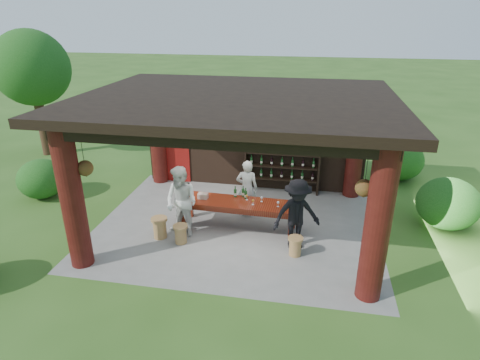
% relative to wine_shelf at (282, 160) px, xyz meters
% --- Properties ---
extents(ground, '(90.00, 90.00, 0.00)m').
position_rel_wine_shelf_xyz_m(ground, '(-0.96, -2.45, -1.04)').
color(ground, '#2D5119').
rests_on(ground, ground).
extents(pavilion, '(7.50, 6.00, 3.60)m').
position_rel_wine_shelf_xyz_m(pavilion, '(-0.97, -2.02, 1.09)').
color(pavilion, slate).
rests_on(pavilion, ground).
extents(wine_shelf, '(2.35, 0.36, 2.07)m').
position_rel_wine_shelf_xyz_m(wine_shelf, '(0.00, 0.00, 0.00)').
color(wine_shelf, black).
rests_on(wine_shelf, ground).
extents(tasting_table, '(3.13, 0.91, 0.75)m').
position_rel_wine_shelf_xyz_m(tasting_table, '(-0.92, -2.56, -0.41)').
color(tasting_table, '#60160D').
rests_on(tasting_table, ground).
extents(stool_near_left, '(0.37, 0.37, 0.48)m').
position_rel_wine_shelf_xyz_m(stool_near_left, '(-2.17, -3.60, -0.78)').
color(stool_near_left, olive).
rests_on(stool_near_left, ground).
extents(stool_near_right, '(0.36, 0.36, 0.47)m').
position_rel_wine_shelf_xyz_m(stool_near_right, '(0.66, -3.64, -0.79)').
color(stool_near_right, olive).
rests_on(stool_near_right, ground).
extents(stool_far_left, '(0.42, 0.42, 0.55)m').
position_rel_wine_shelf_xyz_m(stool_far_left, '(-2.77, -3.45, -0.75)').
color(stool_far_left, olive).
rests_on(stool_far_left, ground).
extents(host, '(0.61, 0.42, 1.64)m').
position_rel_wine_shelf_xyz_m(host, '(-0.80, -1.85, -0.22)').
color(host, beige).
rests_on(host, ground).
extents(guest_woman, '(1.09, 0.98, 1.85)m').
position_rel_wine_shelf_xyz_m(guest_woman, '(-2.24, -3.20, -0.12)').
color(guest_woman, silver).
rests_on(guest_woman, ground).
extents(guest_man, '(1.32, 1.06, 1.79)m').
position_rel_wine_shelf_xyz_m(guest_man, '(0.64, -3.29, -0.15)').
color(guest_man, black).
rests_on(guest_man, ground).
extents(table_bottles, '(0.37, 0.19, 0.31)m').
position_rel_wine_shelf_xyz_m(table_bottles, '(-0.88, -2.28, -0.13)').
color(table_bottles, '#194C1E').
rests_on(table_bottles, tasting_table).
extents(table_glasses, '(0.91, 0.32, 0.15)m').
position_rel_wine_shelf_xyz_m(table_glasses, '(-0.35, -2.54, -0.21)').
color(table_glasses, silver).
rests_on(table_glasses, tasting_table).
extents(napkin_basket, '(0.27, 0.19, 0.14)m').
position_rel_wine_shelf_xyz_m(napkin_basket, '(-1.88, -2.52, -0.22)').
color(napkin_basket, '#BF6672').
rests_on(napkin_basket, tasting_table).
extents(shrubs, '(14.32, 9.33, 1.36)m').
position_rel_wine_shelf_xyz_m(shrubs, '(0.78, -1.68, -0.51)').
color(shrubs, '#194C14').
rests_on(shrubs, ground).
extents(trees, '(22.43, 10.01, 4.80)m').
position_rel_wine_shelf_xyz_m(trees, '(2.86, -0.81, 2.33)').
color(trees, '#3F2819').
rests_on(trees, ground).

